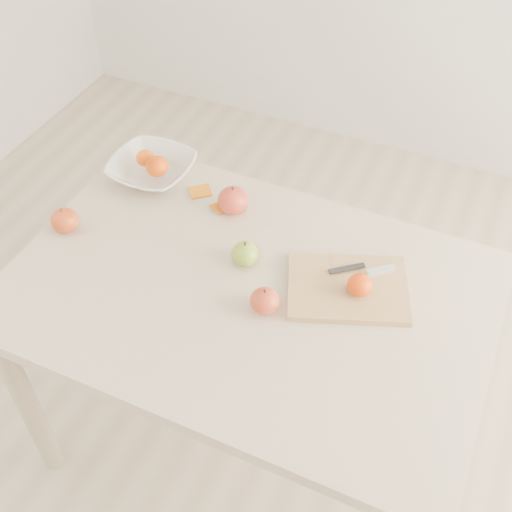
% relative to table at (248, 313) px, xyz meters
% --- Properties ---
extents(ground, '(3.50, 3.50, 0.00)m').
position_rel_table_xyz_m(ground, '(0.00, 0.00, -0.65)').
color(ground, '#C6B293').
rests_on(ground, ground).
extents(table, '(1.20, 0.80, 0.75)m').
position_rel_table_xyz_m(table, '(0.00, 0.00, 0.00)').
color(table, beige).
rests_on(table, ground).
extents(cutting_board, '(0.35, 0.31, 0.02)m').
position_rel_table_xyz_m(cutting_board, '(0.23, 0.10, 0.11)').
color(cutting_board, tan).
rests_on(cutting_board, table).
extents(board_tangerine, '(0.06, 0.06, 0.05)m').
position_rel_table_xyz_m(board_tangerine, '(0.26, 0.09, 0.14)').
color(board_tangerine, '#C93D07').
rests_on(board_tangerine, cutting_board).
extents(fruit_bowl, '(0.24, 0.24, 0.06)m').
position_rel_table_xyz_m(fruit_bowl, '(-0.44, 0.28, 0.13)').
color(fruit_bowl, white).
rests_on(fruit_bowl, table).
extents(bowl_tangerine_near, '(0.06, 0.06, 0.05)m').
position_rel_table_xyz_m(bowl_tangerine_near, '(-0.47, 0.29, 0.15)').
color(bowl_tangerine_near, '#E14C07').
rests_on(bowl_tangerine_near, fruit_bowl).
extents(bowl_tangerine_far, '(0.07, 0.07, 0.06)m').
position_rel_table_xyz_m(bowl_tangerine_far, '(-0.41, 0.27, 0.16)').
color(bowl_tangerine_far, '#E94B08').
rests_on(bowl_tangerine_far, fruit_bowl).
extents(orange_peel_a, '(0.07, 0.07, 0.01)m').
position_rel_table_xyz_m(orange_peel_a, '(-0.28, 0.28, 0.10)').
color(orange_peel_a, orange).
rests_on(orange_peel_a, table).
extents(orange_peel_b, '(0.06, 0.05, 0.01)m').
position_rel_table_xyz_m(orange_peel_b, '(-0.20, 0.24, 0.10)').
color(orange_peel_b, orange).
rests_on(orange_peel_b, table).
extents(paring_knife, '(0.16, 0.09, 0.01)m').
position_rel_table_xyz_m(paring_knife, '(0.28, 0.17, 0.12)').
color(paring_knife, silver).
rests_on(paring_knife, cutting_board).
extents(apple_green, '(0.07, 0.07, 0.06)m').
position_rel_table_xyz_m(apple_green, '(-0.04, 0.08, 0.13)').
color(apple_green, '#638E1A').
rests_on(apple_green, table).
extents(apple_red_d, '(0.07, 0.07, 0.07)m').
position_rel_table_xyz_m(apple_red_d, '(-0.54, -0.01, 0.13)').
color(apple_red_d, '#990905').
rests_on(apple_red_d, table).
extents(apple_red_a, '(0.09, 0.09, 0.08)m').
position_rel_table_xyz_m(apple_red_a, '(-0.16, 0.25, 0.14)').
color(apple_red_a, maroon).
rests_on(apple_red_a, table).
extents(apple_red_e, '(0.07, 0.07, 0.06)m').
position_rel_table_xyz_m(apple_red_e, '(0.07, -0.04, 0.13)').
color(apple_red_e, '#A00B17').
rests_on(apple_red_e, table).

